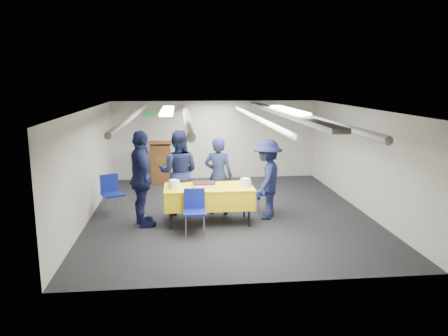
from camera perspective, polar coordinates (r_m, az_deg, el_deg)
The scene contains 14 objects.
ground at distance 9.82m, azimuth 0.58°, elevation -5.77°, with size 7.00×7.00×0.00m, color black.
room_shell at distance 9.85m, azimuth 0.88°, elevation 5.07°, with size 6.00×7.00×2.30m.
serving_table at distance 8.97m, azimuth -2.00°, elevation -3.72°, with size 1.81×0.90×0.77m.
sheet_cake at distance 8.94m, azimuth -2.62°, elevation -2.12°, with size 0.47×0.36×0.08m.
plate_stack_left at distance 8.84m, azimuth -6.52°, elevation -2.11°, with size 0.24×0.24×0.16m.
plate_stack_right at distance 8.93m, azimuth 2.80°, elevation -1.91°, with size 0.24×0.24×0.16m.
podium at distance 12.58m, azimuth -8.24°, elevation 0.85°, with size 0.62×0.53×1.25m.
chair_near at distance 8.36m, azimuth -3.86°, elevation -5.08°, with size 0.43×0.43×0.87m.
chair_right at distance 9.74m, azimuth 5.52°, elevation -2.71°, with size 0.50×0.50×0.87m.
chair_left at distance 9.90m, azimuth -14.53°, elevation -2.81°, with size 0.57×0.57×0.87m.
sailor_a at distance 9.53m, azimuth -0.74°, elevation -1.01°, with size 0.62×0.41×1.70m, color black.
sailor_b at distance 9.56m, azimuth -5.94°, elevation -0.56°, with size 0.90×0.70×1.85m, color black.
sailor_c at distance 8.83m, azimuth -10.70°, elevation -1.42°, with size 1.14×0.47×1.94m, color black.
sailor_d at distance 9.24m, azimuth 5.64°, elevation -1.47°, with size 1.10×0.63×1.70m, color black.
Camera 1 is at (-1.06, -9.31, 2.91)m, focal length 35.00 mm.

